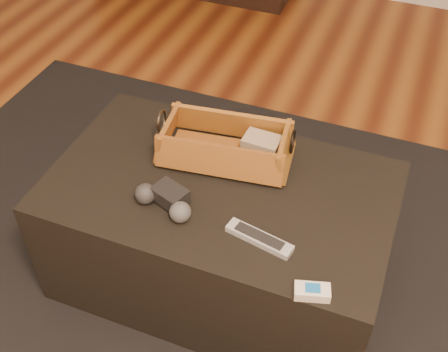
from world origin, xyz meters
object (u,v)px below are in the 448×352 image
(ottoman, at_px, (220,233))
(silver_remote, at_px, (259,238))
(cream_gadget, at_px, (312,292))
(game_controller, at_px, (166,200))
(tv_remote, at_px, (218,153))
(wicker_basket, at_px, (226,146))

(ottoman, distance_m, silver_remote, 0.32)
(cream_gadget, bearing_deg, game_controller, 163.38)
(tv_remote, distance_m, game_controller, 0.24)
(silver_remote, xyz_separation_m, cream_gadget, (0.17, -0.11, 0.00))
(tv_remote, height_order, silver_remote, tv_remote)
(tv_remote, relative_size, game_controller, 1.10)
(wicker_basket, distance_m, cream_gadget, 0.54)
(ottoman, height_order, game_controller, game_controller)
(cream_gadget, bearing_deg, wicker_basket, 133.84)
(tv_remote, height_order, game_controller, game_controller)
(silver_remote, relative_size, cream_gadget, 2.02)
(wicker_basket, height_order, game_controller, wicker_basket)
(tv_remote, distance_m, wicker_basket, 0.03)
(ottoman, relative_size, silver_remote, 5.25)
(tv_remote, height_order, cream_gadget, tv_remote)
(wicker_basket, xyz_separation_m, cream_gadget, (0.37, -0.39, -0.03))
(wicker_basket, bearing_deg, ottoman, -76.18)
(tv_remote, relative_size, wicker_basket, 0.50)
(ottoman, relative_size, cream_gadget, 10.63)
(tv_remote, distance_m, cream_gadget, 0.54)
(ottoman, xyz_separation_m, game_controller, (-0.11, -0.14, 0.24))
(silver_remote, bearing_deg, game_controller, 175.97)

